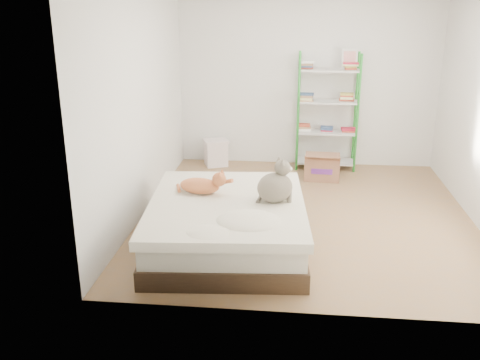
# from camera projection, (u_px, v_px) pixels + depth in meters

# --- Properties ---
(room) EXTENTS (3.81, 4.21, 2.61)m
(room) POSITION_uv_depth(u_px,v_px,m) (310.00, 105.00, 5.88)
(room) COLOR #856B52
(room) RESTS_ON ground
(bed) EXTENTS (1.68, 2.04, 0.49)m
(bed) POSITION_uv_depth(u_px,v_px,m) (227.00, 224.00, 5.42)
(bed) COLOR #423020
(bed) RESTS_ON ground
(orange_cat) EXTENTS (0.54, 0.35, 0.20)m
(orange_cat) POSITION_uv_depth(u_px,v_px,m) (200.00, 184.00, 5.53)
(orange_cat) COLOR #DD864D
(orange_cat) RESTS_ON bed
(grey_cat) EXTENTS (0.47, 0.44, 0.44)m
(grey_cat) POSITION_uv_depth(u_px,v_px,m) (275.00, 181.00, 5.26)
(grey_cat) COLOR slate
(grey_cat) RESTS_ON bed
(shelf_unit) EXTENTS (0.88, 0.36, 1.74)m
(shelf_unit) POSITION_uv_depth(u_px,v_px,m) (328.00, 112.00, 7.77)
(shelf_unit) COLOR green
(shelf_unit) RESTS_ON ground
(cardboard_box) EXTENTS (0.50, 0.49, 0.39)m
(cardboard_box) POSITION_uv_depth(u_px,v_px,m) (322.00, 167.00, 7.50)
(cardboard_box) COLOR #9B7058
(cardboard_box) RESTS_ON ground
(white_bin) EXTENTS (0.43, 0.41, 0.40)m
(white_bin) POSITION_uv_depth(u_px,v_px,m) (216.00, 152.00, 8.09)
(white_bin) COLOR white
(white_bin) RESTS_ON ground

